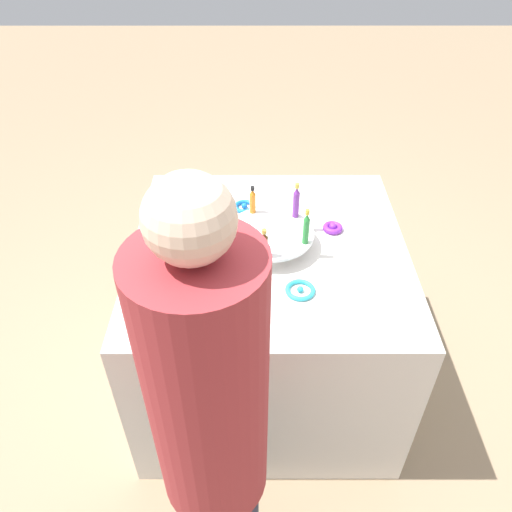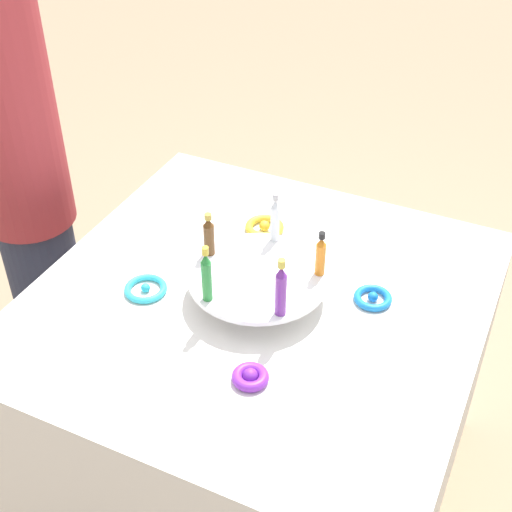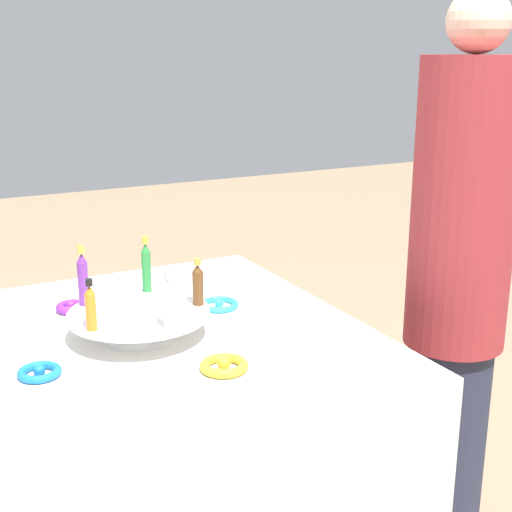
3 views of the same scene
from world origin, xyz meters
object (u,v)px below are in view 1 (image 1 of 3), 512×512
bottle_brown (264,244)px  ribbon_bow_purple (333,228)px  bottle_purple (296,202)px  bottle_orange (253,201)px  bottle_green (306,228)px  ribbon_bow_teal (300,290)px  display_stand (270,236)px  ribbon_bow_gold (201,261)px  ribbon_bow_blue (244,206)px  person_figure (213,449)px  bottle_clear (231,222)px

bottle_brown → ribbon_bow_purple: bottle_brown is taller
bottle_purple → bottle_orange: size_ratio=1.26×
bottle_green → ribbon_bow_teal: size_ratio=1.39×
ribbon_bow_teal → bottle_purple: bearing=179.7°
ribbon_bow_purple → ribbon_bow_teal: bearing=-23.5°
display_stand → ribbon_bow_purple: size_ratio=4.20×
bottle_purple → ribbon_bow_gold: bearing=-60.6°
ribbon_bow_blue → ribbon_bow_purple: 0.39m
ribbon_bow_teal → ribbon_bow_purple: 0.39m
bottle_green → bottle_orange: bottle_green is taller
person_figure → display_stand: bearing=-0.0°
bottle_brown → bottle_orange: bearing=-171.4°
ribbon_bow_gold → ribbon_bow_teal: ribbon_bow_gold is taller
bottle_green → ribbon_bow_gold: 0.41m
bottle_purple → bottle_orange: 0.17m
bottle_orange → person_figure: bearing=-5.6°
ribbon_bow_blue → ribbon_bow_gold: ribbon_bow_gold is taller
display_stand → person_figure: bearing=-10.7°
ribbon_bow_purple → display_stand: bearing=-68.5°
bottle_orange → ribbon_bow_teal: size_ratio=1.12×
bottle_clear → ribbon_bow_teal: 0.36m
bottle_orange → ribbon_bow_teal: (0.39, 0.17, -0.11)m
bottle_clear → display_stand: bearing=98.6°
bottle_clear → bottle_brown: (0.12, 0.12, -0.01)m
ribbon_bow_purple → person_figure: bearing=-23.7°
bottle_brown → bottle_green: bearing=116.6°
bottle_green → bottle_clear: size_ratio=1.07×
ribbon_bow_teal → bottle_clear: bearing=-133.8°
ribbon_bow_blue → person_figure: 1.11m
bottle_green → ribbon_bow_gold: (0.03, -0.39, -0.12)m
ribbon_bow_gold → ribbon_bow_teal: (0.16, 0.36, -0.00)m
bottle_green → bottle_brown: bearing=-63.4°
bottle_orange → person_figure: size_ratio=0.07×
bottle_brown → ribbon_bow_teal: (0.11, 0.13, -0.11)m
display_stand → bottle_clear: size_ratio=2.47×
bottle_green → bottle_purple: (-0.17, -0.03, 0.00)m
bottle_clear → ribbon_bow_purple: bearing=107.1°
display_stand → ribbon_bow_blue: (-0.26, -0.10, -0.04)m
ribbon_bow_purple → ribbon_bow_gold: bearing=-68.5°
bottle_brown → person_figure: size_ratio=0.07×
bottle_purple → ribbon_bow_purple: 0.20m
bottle_orange → ribbon_bow_teal: 0.44m
person_figure → ribbon_bow_purple: bearing=-13.0°
bottle_brown → person_figure: (0.71, -0.14, -0.10)m
person_figure → ribbon_bow_teal: bearing=-13.1°
bottle_purple → bottle_clear: bearing=-63.4°
bottle_green → ribbon_bow_blue: size_ratio=1.58×
bottle_orange → bottle_clear: 0.17m
person_figure → ribbon_bow_gold: bearing=18.0°
bottle_clear → bottle_orange: bearing=152.6°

